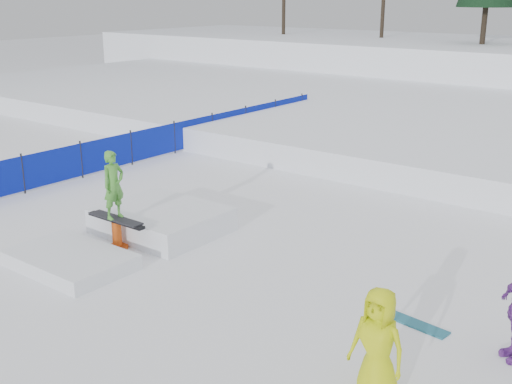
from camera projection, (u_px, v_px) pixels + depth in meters
The scene contains 6 objects.
ground at pixel (175, 264), 12.73m from camera, with size 120.00×120.00×0.00m, color white.
snow_midrise at pixel (468, 122), 24.70m from camera, with size 50.00×18.00×0.80m, color white.
safety_fence at pixel (175, 137), 21.35m from camera, with size 0.05×16.00×1.10m.
spectator_yellow at pixel (378, 346), 8.26m from camera, with size 0.78×0.51×1.60m, color #C8D80D.
loose_board_teal at pixel (408, 321), 10.49m from camera, with size 1.40×0.28×0.03m, color #1E5D72.
jib_rail_feature at pixel (138, 227), 13.84m from camera, with size 2.60×4.40×2.11m.
Camera 1 is at (8.46, -8.29, 5.15)m, focal length 45.00 mm.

